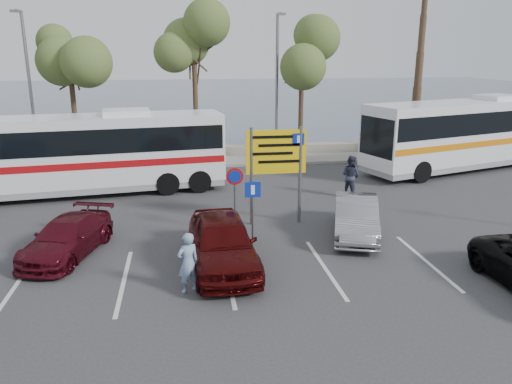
{
  "coord_description": "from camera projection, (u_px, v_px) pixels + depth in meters",
  "views": [
    {
      "loc": [
        -2.34,
        -14.13,
        6.16
      ],
      "look_at": [
        0.24,
        3.0,
        1.29
      ],
      "focal_mm": 35.0,
      "sensor_mm": 36.0,
      "label": 1
    }
  ],
  "objects": [
    {
      "name": "ground",
      "position": [
        263.0,
        258.0,
        15.46
      ],
      "size": [
        120.0,
        120.0,
        0.0
      ],
      "primitive_type": "plane",
      "color": "#353537",
      "rests_on": "ground"
    },
    {
      "name": "kerb_strip",
      "position": [
        224.0,
        161.0,
        28.76
      ],
      "size": [
        44.0,
        2.4,
        0.15
      ],
      "primitive_type": "cube",
      "color": "gray",
      "rests_on": "ground"
    },
    {
      "name": "seawall",
      "position": [
        221.0,
        151.0,
        30.61
      ],
      "size": [
        48.0,
        0.8,
        0.6
      ],
      "primitive_type": "cube",
      "color": "gray",
      "rests_on": "ground"
    },
    {
      "name": "sea",
      "position": [
        196.0,
        96.0,
        72.57
      ],
      "size": [
        140.0,
        140.0,
        0.0
      ],
      "primitive_type": "plane",
      "color": "#3D5362",
      "rests_on": "ground"
    },
    {
      "name": "tree_left",
      "position": [
        69.0,
        55.0,
        26.01
      ],
      "size": [
        3.2,
        3.2,
        7.2
      ],
      "color": "#382619",
      "rests_on": "kerb_strip"
    },
    {
      "name": "tree_mid",
      "position": [
        194.0,
        42.0,
        26.76
      ],
      "size": [
        3.2,
        3.2,
        8.0
      ],
      "color": "#382619",
      "rests_on": "kerb_strip"
    },
    {
      "name": "tree_right",
      "position": [
        302.0,
        52.0,
        27.76
      ],
      "size": [
        3.2,
        3.2,
        7.4
      ],
      "color": "#382619",
      "rests_on": "kerb_strip"
    },
    {
      "name": "street_lamp_left",
      "position": [
        29.0,
        83.0,
        25.65
      ],
      "size": [
        0.45,
        1.15,
        8.01
      ],
      "color": "slate",
      "rests_on": "kerb_strip"
    },
    {
      "name": "street_lamp_right",
      "position": [
        277.0,
        81.0,
        27.51
      ],
      "size": [
        0.45,
        1.15,
        8.01
      ],
      "color": "slate",
      "rests_on": "kerb_strip"
    },
    {
      "name": "direction_sign",
      "position": [
        276.0,
        159.0,
        17.99
      ],
      "size": [
        2.2,
        0.12,
        3.6
      ],
      "color": "slate",
      "rests_on": "ground"
    },
    {
      "name": "sign_no_stop",
      "position": [
        235.0,
        190.0,
        17.21
      ],
      "size": [
        0.6,
        0.08,
        2.35
      ],
      "color": "slate",
      "rests_on": "ground"
    },
    {
      "name": "sign_parking",
      "position": [
        253.0,
        206.0,
        15.78
      ],
      "size": [
        0.5,
        0.07,
        2.25
      ],
      "color": "slate",
      "rests_on": "ground"
    },
    {
      "name": "lane_markings",
      "position": [
        229.0,
        274.0,
        14.34
      ],
      "size": [
        12.02,
        4.2,
        0.01
      ],
      "primitive_type": null,
      "color": "silver",
      "rests_on": "ground"
    },
    {
      "name": "coach_bus_left",
      "position": [
        87.0,
        156.0,
        22.03
      ],
      "size": [
        12.16,
        4.05,
        3.72
      ],
      "color": "white",
      "rests_on": "ground"
    },
    {
      "name": "coach_bus_right",
      "position": [
        469.0,
        136.0,
        26.81
      ],
      "size": [
        12.79,
        6.35,
        3.92
      ],
      "color": "white",
      "rests_on": "ground"
    },
    {
      "name": "car_maroon",
      "position": [
        67.0,
        237.0,
        15.53
      ],
      "size": [
        2.77,
        4.36,
        1.18
      ],
      "primitive_type": "imported",
      "rotation": [
        0.0,
        0.0,
        -0.3
      ],
      "color": "#550E1A",
      "rests_on": "ground"
    },
    {
      "name": "car_red",
      "position": [
        222.0,
        242.0,
        14.63
      ],
      "size": [
        2.04,
        4.7,
        1.58
      ],
      "primitive_type": "imported",
      "rotation": [
        0.0,
        0.0,
        0.04
      ],
      "color": "#450909",
      "rests_on": "ground"
    },
    {
      "name": "car_silver_b",
      "position": [
        356.0,
        217.0,
        17.2
      ],
      "size": [
        2.6,
        4.33,
        1.35
      ],
      "primitive_type": "imported",
      "rotation": [
        0.0,
        0.0,
        -0.31
      ],
      "color": "gray",
      "rests_on": "ground"
    },
    {
      "name": "pedestrian_near",
      "position": [
        188.0,
        263.0,
        13.08
      ],
      "size": [
        0.72,
        0.61,
        1.66
      ],
      "primitive_type": "imported",
      "rotation": [
        0.0,
        0.0,
        3.57
      ],
      "color": "#7E96B8",
      "rests_on": "ground"
    },
    {
      "name": "pedestrian_far",
      "position": [
        350.0,
        176.0,
        21.87
      ],
      "size": [
        1.09,
        1.13,
        1.83
      ],
      "primitive_type": "imported",
      "rotation": [
        0.0,
        0.0,
        2.24
      ],
      "color": "#2E3145",
      "rests_on": "ground"
    }
  ]
}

